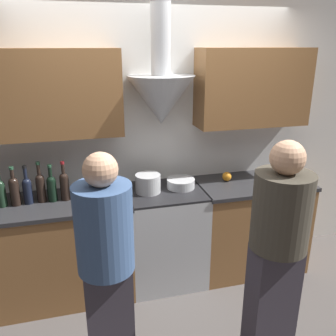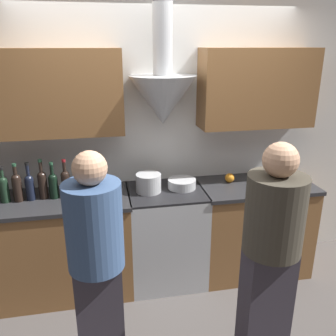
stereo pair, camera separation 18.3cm
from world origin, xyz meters
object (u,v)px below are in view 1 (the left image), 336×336
(wine_bottle_6, at_px, (41,186))
(orange_fruit, at_px, (227,176))
(person_foreground_left, at_px, (107,267))
(mixing_bowl, at_px, (181,183))
(person_foreground_right, at_px, (277,250))
(wine_bottle_8, at_px, (64,185))
(wine_bottle_7, at_px, (52,187))
(wine_bottle_5, at_px, (27,189))
(wine_bottle_4, at_px, (14,190))
(stove_range, at_px, (165,235))
(wine_bottle_3, at_px, (1,192))
(stock_pot, at_px, (148,183))

(wine_bottle_6, distance_m, orange_fruit, 1.70)
(wine_bottle_6, relative_size, person_foreground_left, 0.22)
(mixing_bowl, xyz_separation_m, person_foreground_right, (0.33, -1.13, -0.07))
(orange_fruit, bearing_deg, wine_bottle_8, -177.61)
(wine_bottle_6, relative_size, wine_bottle_7, 1.09)
(wine_bottle_7, xyz_separation_m, wine_bottle_8, (0.10, -0.00, 0.01))
(wine_bottle_5, bearing_deg, mixing_bowl, 0.40)
(orange_fruit, bearing_deg, wine_bottle_5, -178.02)
(wine_bottle_6, bearing_deg, wine_bottle_4, -174.62)
(stove_range, distance_m, wine_bottle_7, 1.13)
(wine_bottle_8, bearing_deg, wine_bottle_5, 179.93)
(wine_bottle_5, xyz_separation_m, wine_bottle_8, (0.29, -0.00, 0.01))
(mixing_bowl, distance_m, orange_fruit, 0.48)
(wine_bottle_6, bearing_deg, wine_bottle_3, -176.87)
(wine_bottle_8, distance_m, person_foreground_right, 1.76)
(wine_bottle_6, height_order, person_foreground_right, person_foreground_right)
(wine_bottle_7, xyz_separation_m, person_foreground_left, (0.35, -1.02, -0.16))
(wine_bottle_8, bearing_deg, wine_bottle_6, 176.99)
(person_foreground_right, bearing_deg, wine_bottle_8, 140.34)
(stove_range, distance_m, orange_fruit, 0.82)
(wine_bottle_3, bearing_deg, stove_range, -0.66)
(wine_bottle_3, height_order, person_foreground_left, person_foreground_left)
(wine_bottle_6, relative_size, mixing_bowl, 1.36)
(wine_bottle_4, xyz_separation_m, person_foreground_left, (0.64, -1.01, -0.17))
(wine_bottle_3, relative_size, orange_fruit, 3.44)
(mixing_bowl, xyz_separation_m, orange_fruit, (0.48, 0.05, 0.00))
(wine_bottle_4, relative_size, wine_bottle_8, 0.97)
(wine_bottle_4, bearing_deg, stove_range, -0.61)
(wine_bottle_8, bearing_deg, wine_bottle_7, 179.27)
(orange_fruit, bearing_deg, wine_bottle_3, -178.02)
(person_foreground_left, bearing_deg, wine_bottle_3, 126.35)
(wine_bottle_4, distance_m, stock_pot, 1.10)
(wine_bottle_6, xyz_separation_m, orange_fruit, (1.69, 0.05, -0.09))
(stove_range, xyz_separation_m, mixing_bowl, (0.16, 0.03, 0.50))
(wine_bottle_6, height_order, wine_bottle_7, wine_bottle_6)
(wine_bottle_4, distance_m, orange_fruit, 1.90)
(wine_bottle_3, relative_size, stock_pot, 1.37)
(wine_bottle_7, bearing_deg, orange_fruit, 2.19)
(wine_bottle_3, relative_size, wine_bottle_5, 0.93)
(wine_bottle_5, bearing_deg, wine_bottle_6, 5.32)
(wine_bottle_6, relative_size, person_foreground_right, 0.21)
(stock_pot, height_order, orange_fruit, stock_pot)
(orange_fruit, relative_size, person_foreground_left, 0.05)
(wine_bottle_5, distance_m, wine_bottle_7, 0.19)
(stock_pot, relative_size, person_foreground_right, 0.14)
(wine_bottle_5, xyz_separation_m, person_foreground_left, (0.54, -1.02, -0.16))
(wine_bottle_7, distance_m, person_foreground_right, 1.84)
(wine_bottle_4, xyz_separation_m, person_foreground_right, (1.74, -1.11, -0.16))
(wine_bottle_7, xyz_separation_m, mixing_bowl, (1.13, 0.01, -0.08))
(stove_range, height_order, person_foreground_left, person_foreground_left)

